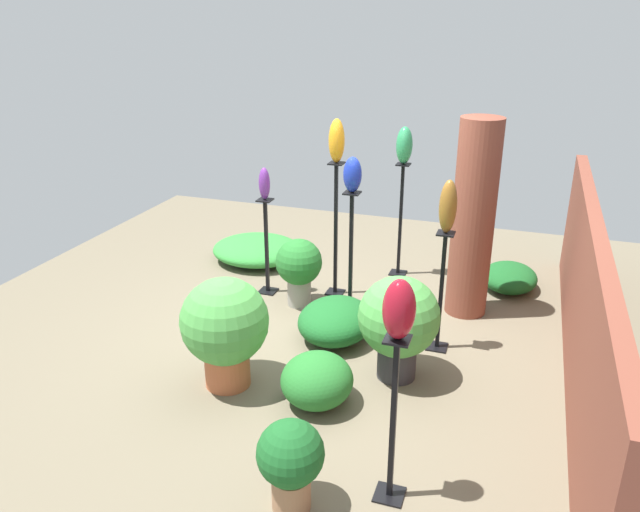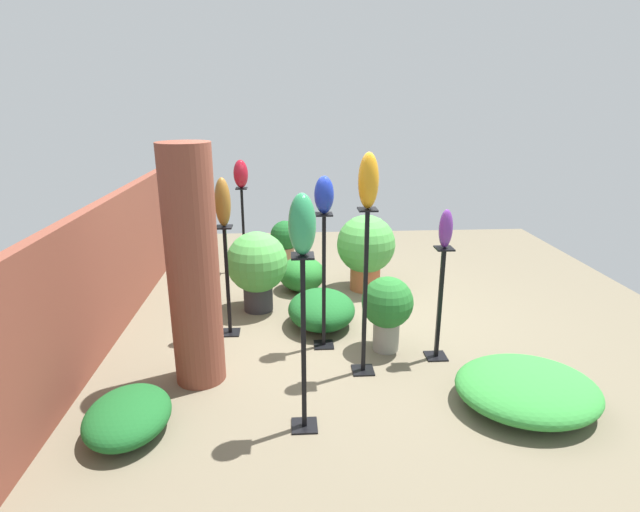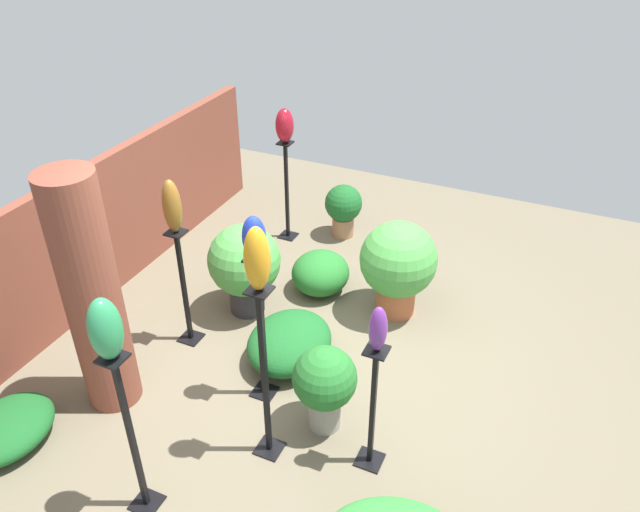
{
  "view_description": "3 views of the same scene",
  "coord_description": "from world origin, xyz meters",
  "views": [
    {
      "loc": [
        5.2,
        1.8,
        3.1
      ],
      "look_at": [
        -0.08,
        0.0,
        0.86
      ],
      "focal_mm": 35.0,
      "sensor_mm": 36.0,
      "label": 1
    },
    {
      "loc": [
        -5.13,
        0.51,
        2.42
      ],
      "look_at": [
        -0.03,
        0.19,
        0.8
      ],
      "focal_mm": 28.0,
      "sensor_mm": 36.0,
      "label": 2
    },
    {
      "loc": [
        -3.9,
        -1.85,
        3.91
      ],
      "look_at": [
        0.25,
        0.01,
        0.98
      ],
      "focal_mm": 35.0,
      "sensor_mm": 36.0,
      "label": 3
    }
  ],
  "objects": [
    {
      "name": "pedestal_cobalt",
      "position": [
        -0.54,
        0.18,
        0.64
      ],
      "size": [
        0.2,
        0.2,
        1.39
      ],
      "color": "black",
      "rests_on": "ground"
    },
    {
      "name": "pedestal_ruby",
      "position": [
        1.89,
        1.17,
        0.56
      ],
      "size": [
        0.2,
        0.2,
        1.22
      ],
      "color": "black",
      "rests_on": "ground"
    },
    {
      "name": "art_vase_jade",
      "position": [
        -1.86,
        0.42,
        1.61
      ],
      "size": [
        0.21,
        0.19,
        0.43
      ],
      "primitive_type": "ellipsoid",
      "color": "#2D9356",
      "rests_on": "pedestal_jade"
    },
    {
      "name": "potted_plant_front_right",
      "position": [
        1.02,
        -0.48,
        0.57
      ],
      "size": [
        0.76,
        0.76,
        1.0
      ],
      "color": "#B25B38",
      "rests_on": "ground"
    },
    {
      "name": "pedestal_violet",
      "position": [
        -0.85,
        -0.9,
        0.51
      ],
      "size": [
        0.2,
        0.2,
        1.12
      ],
      "color": "black",
      "rests_on": "ground"
    },
    {
      "name": "potted_plant_near_pillar",
      "position": [
        0.42,
        0.9,
        0.56
      ],
      "size": [
        0.72,
        0.72,
        0.96
      ],
      "color": "#2D2D33",
      "rests_on": "ground"
    },
    {
      "name": "foliage_bed_rear",
      "position": [
        -0.07,
        0.17,
        0.19
      ],
      "size": [
        0.88,
        0.74,
        0.39
      ],
      "primitive_type": "ellipsoid",
      "color": "#195923",
      "rests_on": "ground"
    },
    {
      "name": "art_vase_violet",
      "position": [
        -0.85,
        -0.9,
        1.3
      ],
      "size": [
        0.13,
        0.13,
        0.36
      ],
      "primitive_type": "ellipsoid",
      "color": "#6B2D8C",
      "rests_on": "pedestal_violet"
    },
    {
      "name": "potted_plant_front_left",
      "position": [
        -0.66,
        -0.44,
        0.46
      ],
      "size": [
        0.51,
        0.51,
        0.77
      ],
      "color": "gray",
      "rests_on": "ground"
    },
    {
      "name": "art_vase_amber",
      "position": [
        -1.07,
        -0.15,
        1.77
      ],
      "size": [
        0.18,
        0.17,
        0.47
      ],
      "primitive_type": "ellipsoid",
      "color": "orange",
      "rests_on": "pedestal_amber"
    },
    {
      "name": "art_vase_cobalt",
      "position": [
        -0.54,
        0.18,
        1.56
      ],
      "size": [
        0.17,
        0.18,
        0.36
      ],
      "primitive_type": "ellipsoid",
      "color": "#192D9E",
      "rests_on": "pedestal_cobalt"
    },
    {
      "name": "art_vase_bronze",
      "position": [
        -0.2,
        1.17,
        1.44
      ],
      "size": [
        0.16,
        0.16,
        0.49
      ],
      "primitive_type": "ellipsoid",
      "color": "brown",
      "rests_on": "pedestal_bronze"
    },
    {
      "name": "ground_plane",
      "position": [
        0.0,
        0.0,
        0.0
      ],
      "size": [
        8.0,
        8.0,
        0.0
      ],
      "primitive_type": "plane",
      "color": "#6B604C"
    },
    {
      "name": "art_vase_ruby",
      "position": [
        1.89,
        1.17,
        1.42
      ],
      "size": [
        0.21,
        0.2,
        0.39
      ],
      "primitive_type": "ellipsoid",
      "color": "maroon",
      "rests_on": "pedestal_ruby"
    },
    {
      "name": "brick_wall_back",
      "position": [
        0.0,
        2.39,
        0.72
      ],
      "size": [
        5.6,
        0.12,
        1.44
      ],
      "primitive_type": "cube",
      "color": "brown",
      "rests_on": "ground"
    },
    {
      "name": "foliage_bed_west",
      "position": [
        -1.84,
        1.75,
        0.14
      ],
      "size": [
        0.78,
        0.63,
        0.29
      ],
      "primitive_type": "ellipsoid",
      "color": "#195923",
      "rests_on": "ground"
    },
    {
      "name": "pedestal_bronze",
      "position": [
        -0.2,
        1.17,
        0.54
      ],
      "size": [
        0.2,
        0.2,
        1.19
      ],
      "color": "black",
      "rests_on": "ground"
    },
    {
      "name": "pedestal_amber",
      "position": [
        -1.07,
        -0.15,
        0.71
      ],
      "size": [
        0.2,
        0.2,
        1.54
      ],
      "color": "black",
      "rests_on": "ground"
    },
    {
      "name": "foliage_bed_center",
      "position": [
        -1.68,
        -1.41,
        0.15
      ],
      "size": [
        1.04,
        1.16,
        0.3
      ],
      "primitive_type": "ellipsoid",
      "color": "#338C38",
      "rests_on": "ground"
    },
    {
      "name": "pedestal_jade",
      "position": [
        -1.86,
        0.42,
        0.64
      ],
      "size": [
        0.2,
        0.2,
        1.39
      ],
      "color": "black",
      "rests_on": "ground"
    },
    {
      "name": "foliage_bed_east",
      "position": [
        1.04,
        0.36,
        0.22
      ],
      "size": [
        0.64,
        0.6,
        0.44
      ],
      "primitive_type": "ellipsoid",
      "color": "#236B28",
      "rests_on": "ground"
    },
    {
      "name": "brick_pillar",
      "position": [
        -1.09,
        1.33,
        1.05
      ],
      "size": [
        0.44,
        0.44,
        2.1
      ],
      "primitive_type": "cylinder",
      "color": "brown",
      "rests_on": "ground"
    },
    {
      "name": "potted_plant_back_center",
      "position": [
        2.2,
        0.58,
        0.39
      ],
      "size": [
        0.45,
        0.45,
        0.66
      ],
      "color": "#936B4C",
      "rests_on": "ground"
    }
  ]
}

